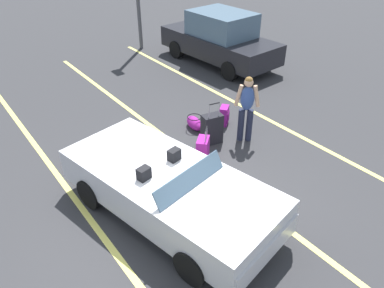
% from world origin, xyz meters
% --- Properties ---
extents(ground_plane, '(80.00, 80.00, 0.00)m').
position_xyz_m(ground_plane, '(0.00, 0.00, 0.00)').
color(ground_plane, '#333335').
extents(lot_line_near, '(18.00, 0.12, 0.01)m').
position_xyz_m(lot_line_near, '(0.00, -1.26, 0.00)').
color(lot_line_near, '#EAE066').
rests_on(lot_line_near, ground_plane).
extents(lot_line_mid, '(18.00, 0.12, 0.01)m').
position_xyz_m(lot_line_mid, '(0.00, 1.44, 0.00)').
color(lot_line_mid, '#EAE066').
rests_on(lot_line_mid, ground_plane).
extents(lot_line_far, '(18.00, 0.12, 0.01)m').
position_xyz_m(lot_line_far, '(0.00, 4.14, 0.00)').
color(lot_line_far, '#EAE066').
rests_on(lot_line_far, ground_plane).
extents(convertible_car, '(4.40, 2.53, 1.24)m').
position_xyz_m(convertible_car, '(0.20, 0.04, 0.59)').
color(convertible_car, silver).
rests_on(convertible_car, ground_plane).
extents(suitcase_large_black, '(0.38, 0.53, 1.09)m').
position_xyz_m(suitcase_large_black, '(-1.44, 2.21, 0.37)').
color(suitcase_large_black, black).
rests_on(suitcase_large_black, ground_plane).
extents(suitcase_medium_bright, '(0.44, 0.46, 0.90)m').
position_xyz_m(suitcase_medium_bright, '(-0.91, 1.50, 0.31)').
color(suitcase_medium_bright, '#991E8C').
rests_on(suitcase_medium_bright, ground_plane).
extents(suitcase_small_carryon, '(0.37, 0.39, 0.50)m').
position_xyz_m(suitcase_small_carryon, '(-1.92, 3.04, 0.25)').
color(suitcase_small_carryon, '#991E8C').
rests_on(suitcase_small_carryon, ground_plane).
extents(duffel_bag, '(0.69, 0.44, 0.34)m').
position_xyz_m(duffel_bag, '(-2.21, 2.28, 0.16)').
color(duffel_bag, '#991E8C').
rests_on(duffel_bag, ground_plane).
extents(traveler_person, '(0.48, 0.50, 1.65)m').
position_xyz_m(traveler_person, '(-1.04, 2.91, 0.93)').
color(traveler_person, '#1E2338').
rests_on(traveler_person, ground_plane).
extents(parked_sedan_near, '(4.59, 2.06, 1.82)m').
position_xyz_m(parked_sedan_near, '(-5.41, 5.88, 0.89)').
color(parked_sedan_near, black).
rests_on(parked_sedan_near, ground_plane).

